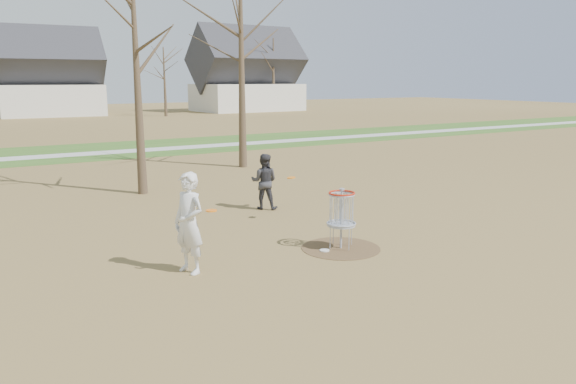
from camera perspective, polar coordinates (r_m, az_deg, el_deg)
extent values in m
plane|color=brown|center=(12.87, 5.38, -5.71)|extent=(160.00, 160.00, 0.00)
cube|color=#2D5119|center=(31.96, -17.53, 4.09)|extent=(160.00, 8.00, 0.01)
cube|color=#9E9E99|center=(31.00, -17.10, 3.92)|extent=(160.00, 1.50, 0.01)
cylinder|color=#47331E|center=(12.87, 5.38, -5.69)|extent=(1.80, 1.80, 0.01)
imported|color=silver|center=(11.17, -10.02, -3.13)|extent=(0.71, 0.86, 2.02)
imported|color=#302F34|center=(16.50, -2.43, 1.08)|extent=(1.01, 0.98, 1.64)
cylinder|color=silver|center=(12.62, 3.73, -5.94)|extent=(0.22, 0.22, 0.02)
cylinder|color=orange|center=(14.93, 0.32, 1.47)|extent=(0.22, 0.22, 0.05)
cylinder|color=orange|center=(10.97, -7.80, -1.88)|extent=(0.22, 0.22, 0.02)
cylinder|color=#9EA3AD|center=(12.69, 5.44, -2.80)|extent=(0.05, 0.05, 1.35)
cylinder|color=#9EA3AD|center=(12.72, 5.43, -3.35)|extent=(0.64, 0.64, 0.04)
torus|color=#9EA3AD|center=(12.56, 5.49, -0.26)|extent=(0.60, 0.60, 0.04)
torus|color=red|center=(12.55, 5.49, -0.10)|extent=(0.60, 0.60, 0.04)
cone|color=#382B1E|center=(19.14, -15.08, 10.94)|extent=(0.32, 0.32, 7.50)
cone|color=#382B1E|center=(24.42, -4.75, 12.47)|extent=(0.36, 0.36, 8.50)
cone|color=#382B1E|center=(60.08, -12.42, 10.87)|extent=(0.32, 0.32, 7.00)
cone|color=#382B1E|center=(67.66, -1.49, 11.79)|extent=(0.38, 0.38, 8.50)
cube|color=silver|center=(64.60, -22.92, 8.58)|extent=(10.24, 7.34, 3.20)
pyramid|color=#2D2D33|center=(64.57, -23.15, 11.56)|extent=(10.74, 7.36, 3.55)
cube|color=silver|center=(69.40, -4.17, 9.57)|extent=(12.40, 8.62, 3.20)
pyramid|color=#2D2D33|center=(69.38, -4.22, 12.56)|extent=(13.00, 8.65, 4.06)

